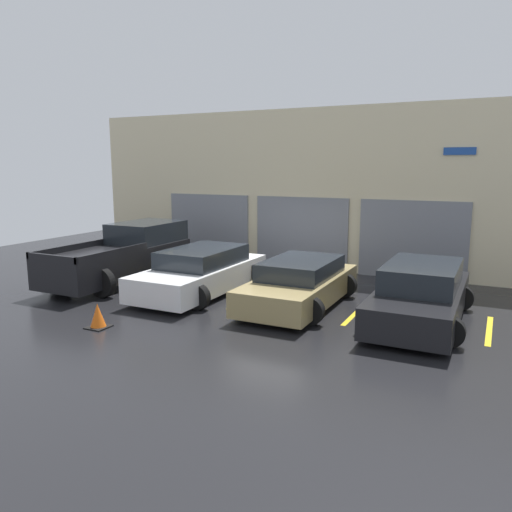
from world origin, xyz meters
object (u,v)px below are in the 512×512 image
at_px(pickup_truck, 125,255).
at_px(sedan_white, 201,272).
at_px(van_right, 300,284).
at_px(traffic_cone, 98,317).
at_px(sedan_side, 421,295).

bearing_deg(pickup_truck, sedan_white, -5.17).
height_order(sedan_white, van_right, sedan_white).
bearing_deg(traffic_cone, sedan_side, 30.05).
relative_size(sedan_white, sedan_side, 1.00).
distance_m(sedan_white, sedan_side, 5.94).
height_order(pickup_truck, traffic_cone, pickup_truck).
distance_m(pickup_truck, sedan_white, 2.99).
bearing_deg(sedan_side, sedan_white, -179.97).
relative_size(sedan_side, traffic_cone, 8.49).
bearing_deg(sedan_side, van_right, -179.90).
relative_size(pickup_truck, van_right, 1.17).
bearing_deg(van_right, sedan_white, 179.96).
xyz_separation_m(sedan_white, van_right, (2.97, -0.00, -0.03)).
bearing_deg(sedan_side, pickup_truck, 178.29).
xyz_separation_m(pickup_truck, sedan_white, (2.97, -0.27, -0.21)).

